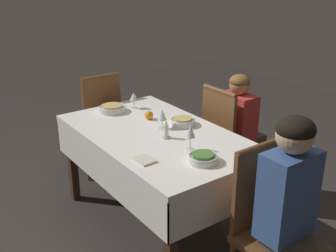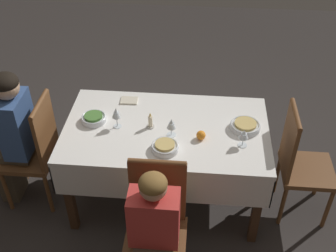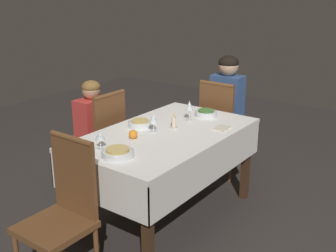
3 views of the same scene
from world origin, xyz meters
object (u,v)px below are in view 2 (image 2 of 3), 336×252
wine_glass_north (171,124)px  person_child_red (154,239)px  bowl_north (165,147)px  bowl_east (94,118)px  napkin_red_folded (129,100)px  chair_east (36,149)px  person_adult_denim (12,132)px  orange_fruit (201,135)px  chair_north (157,223)px  candle_centerpiece (150,123)px  wine_glass_west (244,135)px  wine_glass_east (116,113)px  bowl_west (245,126)px  dining_table (166,138)px  chair_west (300,161)px

wine_glass_north → person_child_red: bearing=86.8°
bowl_north → wine_glass_north: 0.18m
bowl_east → napkin_red_folded: bowl_east is taller
chair_east → bowl_east: bearing=102.4°
person_adult_denim → person_child_red: person_adult_denim is taller
chair_east → bowl_east: chair_east is taller
person_child_red → orange_fruit: person_child_red is taller
wine_glass_north → orange_fruit: size_ratio=2.18×
chair_north → person_child_red: person_child_red is taller
chair_east → bowl_north: 1.05m
wine_glass_north → candle_centerpiece: size_ratio=1.16×
person_child_red → wine_glass_west: size_ratio=7.67×
wine_glass_east → person_child_red: bearing=113.2°
person_child_red → bowl_west: person_child_red is taller
dining_table → chair_north: size_ratio=1.56×
candle_centerpiece → chair_north: bearing=99.6°
wine_glass_north → orange_fruit: 0.22m
person_child_red → orange_fruit: (-0.25, -0.75, 0.20)m
bowl_east → bowl_north: bearing=153.8°
chair_west → orange_fruit: size_ratio=14.53×
person_child_red → wine_glass_west: bearing=52.5°
chair_west → wine_glass_east: chair_west is taller
wine_glass_east → orange_fruit: 0.62m
dining_table → wine_glass_east: bearing=2.4°
chair_west → napkin_red_folded: (1.32, -0.34, 0.23)m
person_adult_denim → wine_glass_west: 1.70m
dining_table → candle_centerpiece: size_ratio=12.09×
chair_west → wine_glass_east: bearing=89.3°
bowl_north → orange_fruit: orange_fruit is taller
chair_east → orange_fruit: (-1.25, 0.04, 0.25)m
wine_glass_north → chair_west: bearing=-177.2°
wine_glass_north → napkin_red_folded: bearing=-46.6°
chair_north → chair_west: 1.19m
chair_north → bowl_north: size_ratio=5.14×
person_adult_denim → bowl_west: 1.72m
dining_table → person_adult_denim: bearing=3.3°
wine_glass_north → person_adult_denim: bearing=-0.5°
candle_centerpiece → person_child_red: bearing=97.8°
chair_east → wine_glass_north: size_ratio=6.67×
chair_north → bowl_north: chair_north is taller
dining_table → candle_centerpiece: bearing=2.0°
person_adult_denim → bowl_west: bearing=93.5°
person_adult_denim → bowl_north: person_adult_denim is taller
dining_table → candle_centerpiece: candle_centerpiece is taller
wine_glass_east → wine_glass_west: 0.91m
bowl_east → wine_glass_north: wine_glass_north is taller
bowl_west → wine_glass_west: bearing=81.6°
chair_west → wine_glass_west: (0.45, 0.12, 0.32)m
dining_table → chair_west: bearing=178.2°
chair_west → napkin_red_folded: bearing=75.5°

